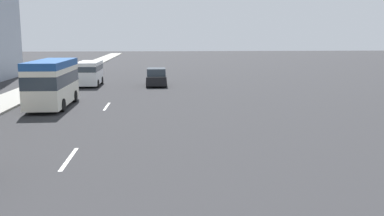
# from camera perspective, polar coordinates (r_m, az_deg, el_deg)

# --- Properties ---
(ground_plane) EXTENTS (198.00, 198.00, 0.00)m
(ground_plane) POSITION_cam_1_polar(r_m,az_deg,el_deg) (36.09, -10.14, 1.93)
(ground_plane) COLOR #2D2D30
(sidewalk_right) EXTENTS (162.00, 3.02, 0.15)m
(sidewalk_right) POSITION_cam_1_polar(r_m,az_deg,el_deg) (37.56, -21.64, 1.81)
(sidewalk_right) COLOR #9E9B93
(sidewalk_right) RESTS_ON ground_plane
(lane_stripe_mid) EXTENTS (3.20, 0.16, 0.01)m
(lane_stripe_mid) POSITION_cam_1_polar(r_m,az_deg,el_deg) (17.42, -16.16, -6.56)
(lane_stripe_mid) COLOR silver
(lane_stripe_mid) RESTS_ON ground_plane
(lane_stripe_far) EXTENTS (3.20, 0.16, 0.01)m
(lane_stripe_far) POSITION_cam_1_polar(r_m,az_deg,el_deg) (29.52, -11.36, 0.20)
(lane_stripe_far) COLOR silver
(lane_stripe_far) RESTS_ON ground_plane
(minibus_lead) EXTENTS (6.96, 2.33, 3.14)m
(minibus_lead) POSITION_cam_1_polar(r_m,az_deg,el_deg) (30.15, -18.22, 3.39)
(minibus_lead) COLOR silver
(minibus_lead) RESTS_ON ground_plane
(car_second) EXTENTS (4.42, 1.95, 1.69)m
(car_second) POSITION_cam_1_polar(r_m,az_deg,el_deg) (41.16, -4.80, 4.10)
(car_second) COLOR black
(car_second) RESTS_ON ground_plane
(van_fourth) EXTENTS (5.10, 2.11, 2.32)m
(van_fourth) POSITION_cam_1_polar(r_m,az_deg,el_deg) (42.22, -13.58, 4.73)
(van_fourth) COLOR white
(van_fourth) RESTS_ON ground_plane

